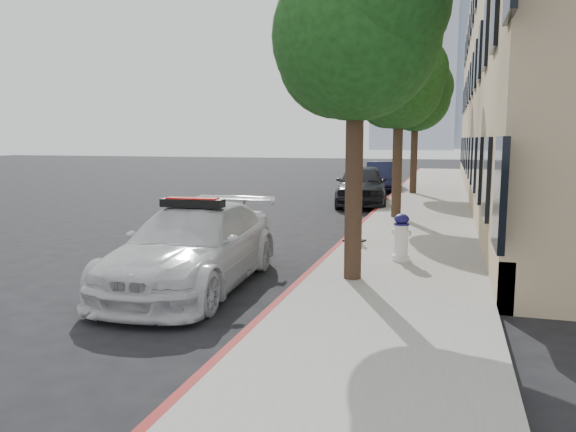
% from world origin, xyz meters
% --- Properties ---
extents(ground, '(120.00, 120.00, 0.00)m').
position_xyz_m(ground, '(0.00, 0.00, 0.00)').
color(ground, black).
rests_on(ground, ground).
extents(sidewalk, '(3.20, 50.00, 0.15)m').
position_xyz_m(sidewalk, '(3.60, 10.00, 0.07)').
color(sidewalk, gray).
rests_on(sidewalk, ground).
extents(curb_strip, '(0.12, 50.00, 0.15)m').
position_xyz_m(curb_strip, '(2.06, 10.00, 0.07)').
color(curb_strip, maroon).
rests_on(curb_strip, ground).
extents(building, '(8.00, 36.00, 10.00)m').
position_xyz_m(building, '(9.20, 15.00, 5.00)').
color(building, tan).
rests_on(building, ground).
extents(tower_left, '(18.00, 14.00, 60.00)m').
position_xyz_m(tower_left, '(-4.00, 120.00, 30.00)').
color(tower_left, '#9EA8B7').
rests_on(tower_left, ground).
extents(tower_right, '(14.00, 14.00, 44.00)m').
position_xyz_m(tower_right, '(9.00, 135.00, 22.00)').
color(tower_right, '#9EA8B7').
rests_on(tower_right, ground).
extents(tree_near, '(2.92, 2.82, 5.62)m').
position_xyz_m(tree_near, '(2.93, -2.01, 4.27)').
color(tree_near, black).
rests_on(tree_near, sidewalk).
extents(tree_mid, '(2.77, 2.64, 5.43)m').
position_xyz_m(tree_mid, '(2.93, 5.99, 4.16)').
color(tree_mid, black).
rests_on(tree_mid, sidewalk).
extents(tree_far, '(3.10, 3.00, 5.81)m').
position_xyz_m(tree_far, '(2.93, 13.99, 4.39)').
color(tree_far, black).
rests_on(tree_far, sidewalk).
extents(police_car, '(2.22, 4.96, 1.56)m').
position_xyz_m(police_car, '(0.24, -2.77, 0.71)').
color(police_car, silver).
rests_on(police_car, ground).
extents(parked_car_mid, '(2.43, 4.83, 1.58)m').
position_xyz_m(parked_car_mid, '(1.20, 10.02, 0.79)').
color(parked_car_mid, black).
rests_on(parked_car_mid, ground).
extents(parked_car_far, '(2.01, 4.42, 1.40)m').
position_xyz_m(parked_car_far, '(1.20, 16.53, 0.70)').
color(parked_car_far, '#161A38').
rests_on(parked_car_far, ground).
extents(fire_hydrant, '(0.40, 0.36, 0.94)m').
position_xyz_m(fire_hydrant, '(3.59, -0.32, 0.61)').
color(fire_hydrant, white).
rests_on(fire_hydrant, sidewalk).
extents(traffic_cone, '(0.53, 0.53, 0.79)m').
position_xyz_m(traffic_cone, '(2.35, 1.52, 0.54)').
color(traffic_cone, black).
rests_on(traffic_cone, sidewalk).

